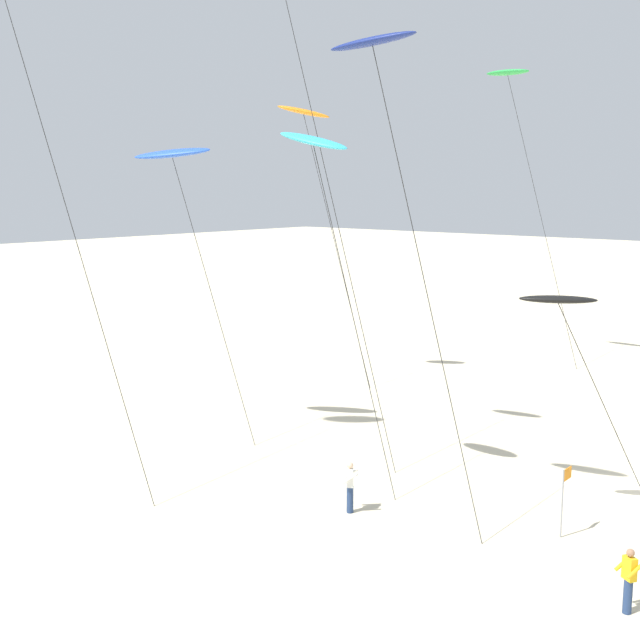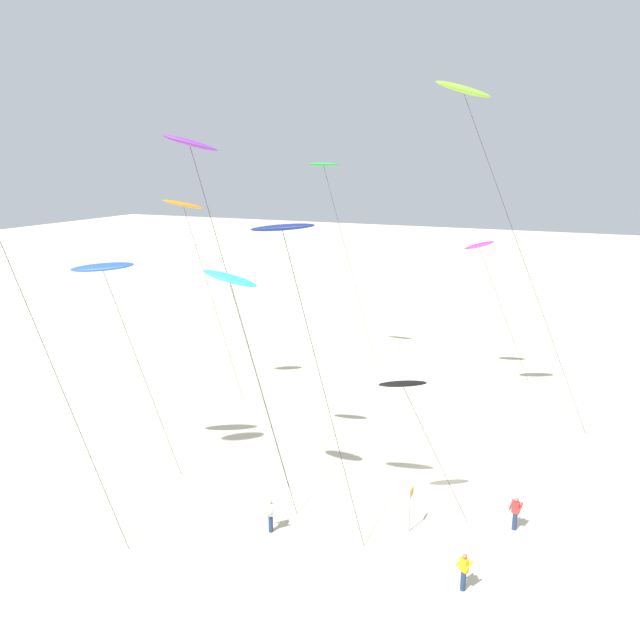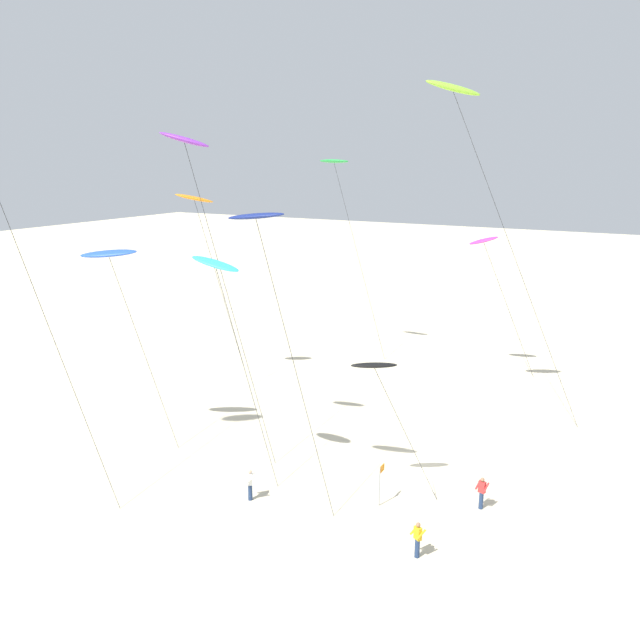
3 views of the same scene
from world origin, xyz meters
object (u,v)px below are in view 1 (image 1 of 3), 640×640
object	(u,v)px
kite_navy	(374,47)
kite_cyan	(314,143)
kite_orange	(304,114)
kite_green	(508,76)
marker_flag	(565,488)
kite_flyer_nearest	(350,486)
kite_black	(559,301)
kite_flyer_furthest	(629,579)
kite_blue	(172,155)

from	to	relation	value
kite_navy	kite_cyan	world-z (taller)	kite_navy
kite_orange	kite_green	bearing A→B (deg)	-27.02
kite_navy	marker_flag	distance (m)	13.94
kite_green	marker_flag	size ratio (longest dim) A/B	7.99
kite_navy	kite_green	bearing A→B (deg)	19.37
kite_flyer_nearest	kite_green	bearing A→B (deg)	17.21
kite_black	kite_navy	world-z (taller)	kite_navy
kite_flyer_furthest	marker_flag	bearing A→B (deg)	43.75
kite_orange	kite_cyan	world-z (taller)	kite_orange
marker_flag	kite_cyan	bearing A→B (deg)	103.43
kite_cyan	marker_flag	distance (m)	13.20
kite_cyan	kite_black	bearing A→B (deg)	-71.32
kite_navy	kite_green	xyz separation A→B (m)	(23.62, 8.30, 2.23)
kite_orange	marker_flag	size ratio (longest dim) A/B	6.89
kite_orange	kite_flyer_nearest	distance (m)	21.92
kite_green	kite_black	bearing A→B (deg)	-147.97
kite_green	marker_flag	distance (m)	28.42
kite_orange	kite_navy	world-z (taller)	kite_navy
kite_black	kite_navy	xyz separation A→B (m)	(-3.84, 4.07, 7.20)
kite_orange	kite_flyer_furthest	distance (m)	28.36
kite_navy	kite_green	distance (m)	25.14
kite_flyer_nearest	kite_flyer_furthest	size ratio (longest dim) A/B	1.00
kite_blue	marker_flag	size ratio (longest dim) A/B	5.70
kite_blue	kite_flyer_nearest	world-z (taller)	kite_blue
kite_orange	kite_cyan	xyz separation A→B (m)	(-11.39, -10.51, -2.25)
kite_green	kite_flyer_furthest	world-z (taller)	kite_green
kite_blue	kite_cyan	bearing A→B (deg)	-96.17
kite_black	marker_flag	bearing A→B (deg)	-128.29
kite_orange	kite_flyer_nearest	bearing A→B (deg)	-133.78
kite_flyer_nearest	marker_flag	xyz separation A→B (m)	(2.75, -5.94, 0.60)
kite_green	kite_flyer_furthest	distance (m)	32.54
kite_cyan	kite_flyer_furthest	bearing A→B (deg)	-96.55
kite_cyan	kite_flyer_nearest	world-z (taller)	kite_cyan
kite_orange	kite_green	distance (m)	12.49
kite_blue	kite_green	distance (m)	22.19
kite_orange	marker_flag	bearing A→B (deg)	-116.84
kite_blue	kite_navy	size ratio (longest dim) A/B	0.82
kite_navy	kite_blue	bearing A→B (deg)	79.15
kite_navy	kite_cyan	size ratio (longest dim) A/B	1.19
kite_green	kite_flyer_nearest	size ratio (longest dim) A/B	10.05
kite_black	kite_blue	bearing A→B (deg)	95.99
kite_cyan	marker_flag	bearing A→B (deg)	-76.57
kite_flyer_furthest	kite_green	bearing A→B (deg)	34.47
kite_orange	marker_flag	xyz separation A→B (m)	(-9.44, -18.66, -12.45)
marker_flag	kite_blue	bearing A→B (deg)	93.75
kite_flyer_nearest	kite_flyer_furthest	world-z (taller)	same
kite_blue	kite_green	world-z (taller)	kite_green
kite_cyan	marker_flag	world-z (taller)	kite_cyan
kite_navy	kite_cyan	xyz separation A→B (m)	(1.32, 3.36, -2.47)
kite_navy	kite_flyer_furthest	size ratio (longest dim) A/B	8.73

